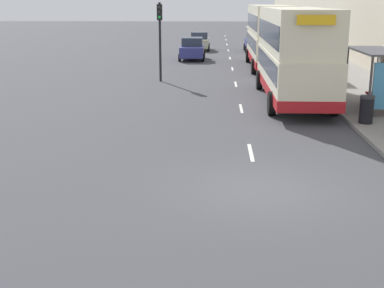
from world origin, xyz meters
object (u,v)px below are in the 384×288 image
litter_bin (367,109)px  double_decker_bus_near (294,53)px  car_1 (256,42)px  car_0 (199,41)px  car_2 (192,49)px  double_decker_bus_ahead (270,35)px  traffic_light_far_kerb (160,29)px  bus_shelter (382,69)px

litter_bin → double_decker_bus_near: bearing=111.9°
double_decker_bus_near → car_1: bearing=89.9°
car_0 → double_decker_bus_near: bearing=101.2°
litter_bin → car_2: bearing=108.3°
double_decker_bus_ahead → car_0: 14.65m
car_1 → litter_bin: 30.78m
car_1 → litter_bin: car_1 is taller
car_0 → car_2: size_ratio=1.03×
car_1 → car_2: 9.46m
double_decker_bus_ahead → car_1: (-0.06, 12.70, -1.40)m
car_2 → double_decker_bus_ahead: bearing=138.1°
double_decker_bus_near → litter_bin: 5.80m
double_decker_bus_near → car_2: 18.80m
double_decker_bus_near → litter_bin: bearing=-68.1°
double_decker_bus_near → traffic_light_far_kerb: 9.25m
traffic_light_far_kerb → car_2: bearing=83.5°
double_decker_bus_ahead → litter_bin: double_decker_bus_ahead is taller
traffic_light_far_kerb → car_1: bearing=70.4°
car_2 → litter_bin: 24.30m
car_0 → car_1: car_1 is taller
double_decker_bus_near → traffic_light_far_kerb: (-6.88, 6.15, 0.77)m
car_0 → traffic_light_far_kerb: 20.46m
car_2 → car_1: bearing=-126.1°
double_decker_bus_near → car_0: size_ratio=2.62×
car_1 → car_2: bearing=-126.1°
car_1 → double_decker_bus_near: bearing=-90.1°
bus_shelter → traffic_light_far_kerb: traffic_light_far_kerb is taller
double_decker_bus_ahead → traffic_light_far_kerb: 9.70m
bus_shelter → double_decker_bus_near: bearing=142.5°
double_decker_bus_ahead → bus_shelter: bearing=-78.2°
bus_shelter → car_0: 30.20m
double_decker_bus_near → traffic_light_far_kerb: bearing=138.2°
bus_shelter → double_decker_bus_near: 4.18m
double_decker_bus_near → double_decker_bus_ahead: (0.10, 12.84, 0.00)m
car_1 → traffic_light_far_kerb: (-6.91, -19.40, 2.17)m
car_0 → car_2: car_2 is taller
double_decker_bus_near → car_1: 25.59m
car_2 → litter_bin: bearing=108.3°
double_decker_bus_ahead → traffic_light_far_kerb: size_ratio=2.33×
traffic_light_far_kerb → double_decker_bus_near: bearing=-41.8°
car_0 → car_2: bearing=87.9°
car_0 → litter_bin: size_ratio=3.79×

